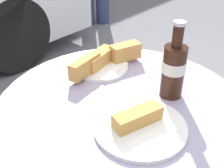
{
  "coord_description": "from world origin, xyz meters",
  "views": [
    {
      "loc": [
        -0.54,
        -0.44,
        1.27
      ],
      "look_at": [
        0.0,
        0.04,
        0.81
      ],
      "focal_mm": 45.0,
      "sensor_mm": 36.0,
      "label": 1
    }
  ],
  "objects_px": {
    "cola_bottle_left": "(174,68)",
    "lunch_plate_near": "(139,124)",
    "bistro_table": "(120,143)",
    "lunch_plate_far": "(103,61)"
  },
  "relations": [
    {
      "from": "cola_bottle_left",
      "to": "lunch_plate_near",
      "type": "xyz_separation_m",
      "value": [
        -0.19,
        -0.02,
        -0.08
      ]
    },
    {
      "from": "bistro_table",
      "to": "lunch_plate_far",
      "type": "height_order",
      "value": "lunch_plate_far"
    },
    {
      "from": "bistro_table",
      "to": "lunch_plate_far",
      "type": "relative_size",
      "value": 2.51
    },
    {
      "from": "cola_bottle_left",
      "to": "lunch_plate_far",
      "type": "height_order",
      "value": "cola_bottle_left"
    },
    {
      "from": "bistro_table",
      "to": "lunch_plate_near",
      "type": "xyz_separation_m",
      "value": [
        -0.06,
        -0.11,
        0.19
      ]
    },
    {
      "from": "lunch_plate_near",
      "to": "lunch_plate_far",
      "type": "xyz_separation_m",
      "value": [
        0.17,
        0.3,
        0.02
      ]
    },
    {
      "from": "bistro_table",
      "to": "lunch_plate_far",
      "type": "distance_m",
      "value": 0.3
    },
    {
      "from": "lunch_plate_far",
      "to": "lunch_plate_near",
      "type": "bearing_deg",
      "value": -120.5
    },
    {
      "from": "cola_bottle_left",
      "to": "lunch_plate_far",
      "type": "xyz_separation_m",
      "value": [
        -0.02,
        0.27,
        -0.07
      ]
    },
    {
      "from": "lunch_plate_near",
      "to": "lunch_plate_far",
      "type": "height_order",
      "value": "lunch_plate_far"
    }
  ]
}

